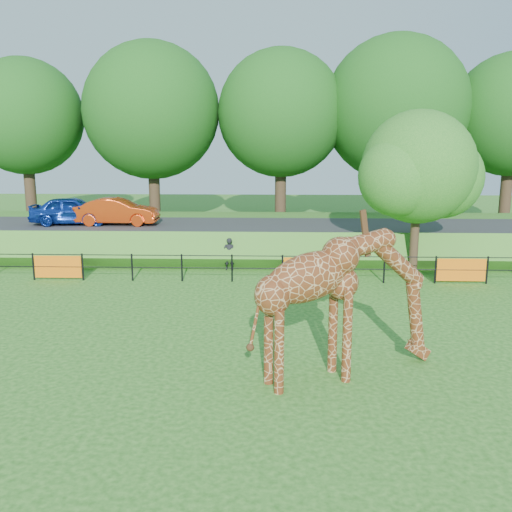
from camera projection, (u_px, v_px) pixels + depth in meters
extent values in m
plane|color=#1F5816|center=(209.00, 356.00, 14.87)|extent=(90.00, 90.00, 0.00)
cube|color=#1F5816|center=(243.00, 235.00, 29.92)|extent=(40.00, 9.00, 1.30)
cube|color=#313134|center=(241.00, 226.00, 28.31)|extent=(40.00, 5.00, 0.12)
imported|color=#1335A0|center=(73.00, 211.00, 28.16)|extent=(4.22, 2.03, 1.39)
imported|color=red|center=(117.00, 211.00, 28.07)|extent=(4.01, 1.40, 1.32)
imported|color=black|center=(229.00, 254.00, 24.58)|extent=(0.53, 0.37, 1.42)
cylinder|color=#352618|center=(414.00, 236.00, 23.69)|extent=(0.36, 0.36, 3.20)
sphere|color=#1D641C|center=(418.00, 167.00, 23.12)|extent=(4.60, 4.60, 4.60)
sphere|color=#1D641C|center=(441.00, 177.00, 23.84)|extent=(3.45, 3.45, 3.45)
sphere|color=#1D641C|center=(399.00, 176.00, 22.54)|extent=(3.22, 3.22, 3.22)
cylinder|color=#352618|center=(30.00, 188.00, 36.40)|extent=(0.70, 0.70, 5.00)
sphere|color=#154F15|center=(25.00, 116.00, 35.50)|extent=(7.20, 7.20, 7.20)
cylinder|color=#352618|center=(154.00, 189.00, 36.12)|extent=(0.70, 0.70, 5.00)
sphere|color=#154F15|center=(152.00, 111.00, 35.16)|extent=(8.40, 8.40, 8.40)
cylinder|color=#352618|center=(280.00, 189.00, 35.84)|extent=(0.70, 0.70, 5.00)
sphere|color=#154F15|center=(281.00, 113.00, 34.91)|extent=(7.80, 7.80, 7.80)
cylinder|color=#352618|center=(392.00, 189.00, 35.60)|extent=(0.70, 0.70, 5.00)
sphere|color=#154F15|center=(396.00, 108.00, 34.61)|extent=(8.80, 8.80, 8.80)
cylinder|color=#352618|center=(506.00, 190.00, 35.35)|extent=(0.70, 0.70, 5.00)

